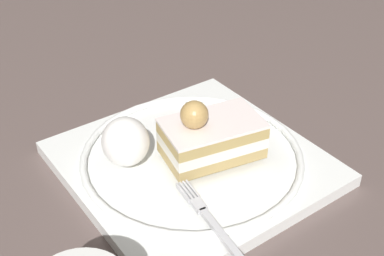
{
  "coord_description": "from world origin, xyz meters",
  "views": [
    {
      "loc": [
        0.14,
        0.4,
        0.33
      ],
      "look_at": [
        -0.01,
        0.02,
        0.05
      ],
      "focal_mm": 48.14,
      "sensor_mm": 36.0,
      "label": 1
    }
  ],
  "objects_px": {
    "cake_slice": "(210,136)",
    "whipped_cream_dollop": "(126,142)",
    "dessert_plate": "(192,161)",
    "fork": "(208,217)"
  },
  "relations": [
    {
      "from": "cake_slice",
      "to": "dessert_plate",
      "type": "bearing_deg",
      "value": -29.24
    },
    {
      "from": "whipped_cream_dollop",
      "to": "cake_slice",
      "type": "bearing_deg",
      "value": 166.73
    },
    {
      "from": "dessert_plate",
      "to": "fork",
      "type": "relative_size",
      "value": 2.67
    },
    {
      "from": "cake_slice",
      "to": "whipped_cream_dollop",
      "type": "relative_size",
      "value": 2.0
    },
    {
      "from": "dessert_plate",
      "to": "fork",
      "type": "distance_m",
      "value": 0.1
    },
    {
      "from": "cake_slice",
      "to": "whipped_cream_dollop",
      "type": "height_order",
      "value": "cake_slice"
    },
    {
      "from": "cake_slice",
      "to": "fork",
      "type": "relative_size",
      "value": 0.92
    },
    {
      "from": "dessert_plate",
      "to": "cake_slice",
      "type": "bearing_deg",
      "value": 150.76
    },
    {
      "from": "dessert_plate",
      "to": "fork",
      "type": "bearing_deg",
      "value": 76.23
    },
    {
      "from": "cake_slice",
      "to": "whipped_cream_dollop",
      "type": "xyz_separation_m",
      "value": [
        0.08,
        -0.02,
        0.0
      ]
    }
  ]
}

